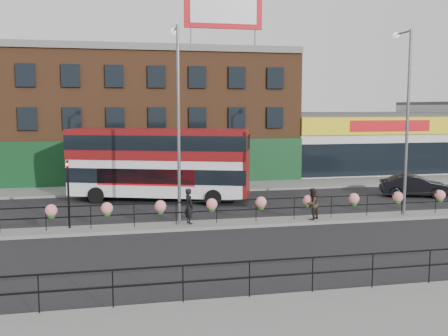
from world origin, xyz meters
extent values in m
plane|color=black|center=(0.00, 0.00, 0.00)|extent=(120.00, 120.00, 0.00)
cube|color=slate|center=(0.00, -12.00, 0.07)|extent=(60.00, 4.00, 0.15)
cube|color=slate|center=(0.00, 12.00, 0.07)|extent=(60.00, 4.00, 0.15)
cube|color=slate|center=(0.00, 0.00, 0.07)|extent=(60.00, 1.60, 0.15)
cube|color=gold|center=(0.00, -9.70, 0.01)|extent=(60.00, 0.10, 0.01)
cube|color=gold|center=(0.00, -9.88, 0.01)|extent=(60.00, 0.10, 0.01)
cube|color=brown|center=(-4.00, 20.00, 5.00)|extent=(25.00, 12.00, 10.00)
cube|color=#3F3F42|center=(-4.00, 20.00, 10.15)|extent=(25.00, 12.00, 0.30)
cube|color=#0D3718|center=(-4.00, 13.92, 1.70)|extent=(25.00, 0.25, 3.40)
cube|color=silver|center=(16.00, 20.00, 2.50)|extent=(15.00, 12.00, 5.00)
cube|color=#3F3F42|center=(16.00, 20.00, 5.15)|extent=(15.00, 12.00, 0.30)
cube|color=yellow|center=(16.00, 13.92, 4.30)|extent=(15.00, 0.25, 1.40)
cube|color=red|center=(16.00, 13.80, 4.30)|extent=(7.00, 0.10, 0.90)
cube|color=black|center=(16.00, 13.92, 1.60)|extent=(15.00, 0.25, 2.60)
cube|color=red|center=(2.50, 15.00, 13.20)|extent=(6.00, 0.25, 3.00)
cube|color=silver|center=(2.50, 14.86, 13.20)|extent=(5.10, 0.04, 2.25)
cylinder|color=slate|center=(0.00, 15.00, 11.00)|extent=(0.12, 0.12, 1.40)
cylinder|color=slate|center=(5.00, 15.00, 11.00)|extent=(0.12, 0.12, 1.40)
cube|color=black|center=(0.00, 0.00, 1.25)|extent=(30.00, 0.05, 0.05)
cube|color=black|center=(0.00, 0.00, 0.76)|extent=(30.00, 0.05, 0.05)
cylinder|color=black|center=(-9.00, 0.00, 0.70)|extent=(0.04, 0.04, 1.10)
cylinder|color=black|center=(-7.00, 0.00, 0.70)|extent=(0.04, 0.04, 1.10)
cylinder|color=black|center=(-5.00, 0.00, 0.70)|extent=(0.04, 0.04, 1.10)
cylinder|color=black|center=(-3.00, 0.00, 0.70)|extent=(0.04, 0.04, 1.10)
cylinder|color=black|center=(-1.00, 0.00, 0.70)|extent=(0.04, 0.04, 1.10)
cylinder|color=black|center=(1.00, 0.00, 0.70)|extent=(0.04, 0.04, 1.10)
cylinder|color=black|center=(3.00, 0.00, 0.70)|extent=(0.04, 0.04, 1.10)
cylinder|color=black|center=(5.00, 0.00, 0.70)|extent=(0.04, 0.04, 1.10)
cylinder|color=black|center=(7.00, 0.00, 0.70)|extent=(0.04, 0.04, 1.10)
cylinder|color=black|center=(9.00, 0.00, 0.70)|extent=(0.04, 0.04, 1.10)
cylinder|color=black|center=(11.00, 0.00, 0.70)|extent=(0.04, 0.04, 1.10)
sphere|color=#E77B7D|center=(-8.75, 0.00, 1.10)|extent=(0.56, 0.56, 0.56)
sphere|color=#29641B|center=(-8.75, 0.00, 0.87)|extent=(0.36, 0.36, 0.36)
sphere|color=#E77B7D|center=(-6.25, 0.00, 1.10)|extent=(0.56, 0.56, 0.56)
sphere|color=#29641B|center=(-6.25, 0.00, 0.87)|extent=(0.36, 0.36, 0.36)
sphere|color=#E77B7D|center=(-3.75, 0.00, 1.10)|extent=(0.56, 0.56, 0.56)
sphere|color=#29641B|center=(-3.75, 0.00, 0.87)|extent=(0.36, 0.36, 0.36)
sphere|color=#E77B7D|center=(-1.25, 0.00, 1.10)|extent=(0.56, 0.56, 0.56)
sphere|color=#29641B|center=(-1.25, 0.00, 0.87)|extent=(0.36, 0.36, 0.36)
sphere|color=#E77B7D|center=(1.25, 0.00, 1.10)|extent=(0.56, 0.56, 0.56)
sphere|color=#29641B|center=(1.25, 0.00, 0.87)|extent=(0.36, 0.36, 0.36)
sphere|color=#E77B7D|center=(3.75, 0.00, 1.10)|extent=(0.56, 0.56, 0.56)
sphere|color=#29641B|center=(3.75, 0.00, 0.87)|extent=(0.36, 0.36, 0.36)
sphere|color=#E77B7D|center=(6.25, 0.00, 1.10)|extent=(0.56, 0.56, 0.56)
sphere|color=#29641B|center=(6.25, 0.00, 0.87)|extent=(0.36, 0.36, 0.36)
sphere|color=#E77B7D|center=(8.75, 0.00, 1.10)|extent=(0.56, 0.56, 0.56)
sphere|color=#29641B|center=(8.75, 0.00, 0.87)|extent=(0.36, 0.36, 0.36)
sphere|color=#E77B7D|center=(11.25, 0.00, 1.10)|extent=(0.56, 0.56, 0.56)
sphere|color=#29641B|center=(11.25, 0.00, 0.87)|extent=(0.36, 0.36, 0.36)
cube|color=black|center=(-2.00, -10.10, 1.25)|extent=(20.00, 0.05, 0.05)
cube|color=black|center=(-2.00, -10.10, 0.76)|extent=(20.00, 0.05, 0.05)
cylinder|color=black|center=(-8.00, -10.10, 0.70)|extent=(0.04, 0.04, 1.10)
cylinder|color=black|center=(-6.00, -10.10, 0.70)|extent=(0.04, 0.04, 1.10)
cylinder|color=black|center=(-4.00, -10.10, 0.70)|extent=(0.04, 0.04, 1.10)
cylinder|color=black|center=(-2.00, -10.10, 0.70)|extent=(0.04, 0.04, 1.10)
cylinder|color=black|center=(0.00, -10.10, 0.70)|extent=(0.04, 0.04, 1.10)
cylinder|color=black|center=(2.00, -10.10, 0.70)|extent=(0.04, 0.04, 1.10)
cylinder|color=black|center=(4.00, -10.10, 0.70)|extent=(0.04, 0.04, 1.10)
cube|color=silver|center=(-3.18, 7.44, 2.39)|extent=(11.18, 6.00, 3.99)
cube|color=maroon|center=(-3.18, 7.44, 3.54)|extent=(11.25, 6.08, 1.80)
cube|color=black|center=(-3.18, 7.44, 1.70)|extent=(11.28, 6.11, 0.90)
cube|color=black|center=(-3.18, 7.44, 3.69)|extent=(11.30, 6.13, 0.90)
cube|color=maroon|center=(-3.18, 7.44, 4.42)|extent=(11.18, 6.00, 0.12)
cube|color=maroon|center=(1.95, 5.63, 2.39)|extent=(1.04, 2.47, 3.99)
cube|color=red|center=(-4.07, 6.41, 1.65)|extent=(5.66, 2.03, 1.00)
cylinder|color=black|center=(-6.98, 7.46, 0.50)|extent=(1.04, 0.61, 1.00)
cylinder|color=black|center=(-6.15, 9.81, 0.50)|extent=(1.04, 0.61, 1.00)
cylinder|color=black|center=(-0.21, 5.07, 0.50)|extent=(1.04, 0.61, 1.00)
cylinder|color=black|center=(0.62, 7.42, 0.50)|extent=(1.04, 0.61, 1.00)
imported|color=black|center=(13.25, 5.65, 0.71)|extent=(4.35, 5.28, 1.41)
imported|color=black|center=(-2.35, 0.14, 1.02)|extent=(0.85, 0.75, 1.74)
imported|color=#2C231A|center=(3.86, -0.24, 0.96)|extent=(1.37, 1.36, 1.61)
cylinder|color=slate|center=(-2.82, 0.17, 4.90)|extent=(0.15, 0.15, 9.50)
cylinder|color=slate|center=(-2.82, 0.88, 9.56)|extent=(0.10, 1.43, 0.10)
sphere|color=silver|center=(-2.82, 1.59, 9.51)|extent=(0.34, 0.34, 0.34)
cylinder|color=slate|center=(9.10, -0.05, 4.96)|extent=(0.15, 0.15, 9.63)
cylinder|color=slate|center=(9.10, 0.67, 9.68)|extent=(0.10, 1.44, 0.10)
sphere|color=silver|center=(9.10, 1.40, 9.63)|extent=(0.35, 0.35, 0.35)
cylinder|color=black|center=(-8.00, 0.40, 1.75)|extent=(0.10, 0.10, 3.20)
imported|color=black|center=(-8.00, 0.40, 3.35)|extent=(0.15, 0.18, 0.90)
sphere|color=#FF190C|center=(-8.00, 0.28, 3.17)|extent=(0.14, 0.14, 0.14)
camera|label=1|loc=(-5.89, -24.75, 5.82)|focal=42.00mm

